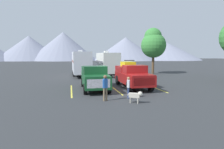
% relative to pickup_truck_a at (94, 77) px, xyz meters
% --- Properties ---
extents(ground_plane, '(240.00, 240.00, 0.00)m').
position_rel_pickup_truck_a_xyz_m(ground_plane, '(1.78, -1.08, -1.11)').
color(ground_plane, '#2D3033').
extents(pickup_truck_a, '(2.22, 5.40, 2.11)m').
position_rel_pickup_truck_a_xyz_m(pickup_truck_a, '(0.00, 0.00, 0.00)').
color(pickup_truck_a, '#144723').
rests_on(pickup_truck_a, ground).
extents(pickup_truck_b, '(2.26, 5.79, 2.55)m').
position_rel_pickup_truck_a_xyz_m(pickup_truck_b, '(3.61, 0.24, 0.08)').
color(pickup_truck_b, maroon).
rests_on(pickup_truck_b, ground).
extents(lot_stripe_a, '(0.12, 5.50, 0.01)m').
position_rel_pickup_truck_a_xyz_m(lot_stripe_a, '(-2.01, -0.28, -1.11)').
color(lot_stripe_a, gold).
rests_on(lot_stripe_a, ground).
extents(lot_stripe_b, '(0.12, 5.50, 0.01)m').
position_rel_pickup_truck_a_xyz_m(lot_stripe_b, '(1.78, -0.28, -1.11)').
color(lot_stripe_b, gold).
rests_on(lot_stripe_b, ground).
extents(lot_stripe_c, '(0.12, 5.50, 0.01)m').
position_rel_pickup_truck_a_xyz_m(lot_stripe_c, '(5.58, -0.28, -1.11)').
color(lot_stripe_c, gold).
rests_on(lot_stripe_c, ground).
extents(camper_trailer_a, '(2.47, 9.16, 3.76)m').
position_rel_pickup_truck_a_xyz_m(camper_trailer_a, '(-0.52, 10.96, 0.87)').
color(camper_trailer_a, silver).
rests_on(camper_trailer_a, ground).
extents(camper_trailer_b, '(2.46, 7.45, 3.64)m').
position_rel_pickup_truck_a_xyz_m(camper_trailer_b, '(3.31, 10.37, 0.81)').
color(camper_trailer_b, silver).
rests_on(camper_trailer_b, ground).
extents(person_a, '(0.21, 0.33, 1.52)m').
position_rel_pickup_truck_a_xyz_m(person_a, '(1.89, -3.94, -0.23)').
color(person_a, navy).
rests_on(person_a, ground).
extents(person_b, '(0.37, 0.27, 1.73)m').
position_rel_pickup_truck_a_xyz_m(person_b, '(0.17, -4.31, -0.11)').
color(person_b, '#726047').
rests_on(person_b, ground).
extents(dog, '(0.89, 0.61, 0.77)m').
position_rel_pickup_truck_a_xyz_m(dog, '(1.97, -5.34, -0.59)').
color(dog, beige).
rests_on(dog, ground).
extents(tree_a, '(3.98, 3.98, 7.36)m').
position_rel_pickup_truck_a_xyz_m(tree_a, '(11.04, 11.33, 3.80)').
color(tree_a, brown).
rests_on(tree_a, ground).
extents(mountain_ridge, '(147.66, 46.46, 15.65)m').
position_rel_pickup_truck_a_xyz_m(mountain_ridge, '(-2.15, 88.32, 5.78)').
color(mountain_ridge, gray).
rests_on(mountain_ridge, ground).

